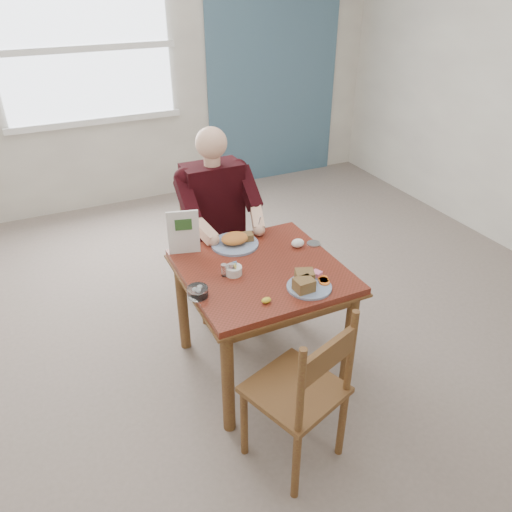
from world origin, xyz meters
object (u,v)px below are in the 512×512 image
table (262,284)px  diner (217,211)px  chair_near (302,393)px  far_plate (236,241)px  chair_far (214,247)px  near_plate (307,283)px

table → diner: bearing=90.0°
table → chair_near: size_ratio=0.97×
chair_near → far_plate: size_ratio=2.68×
diner → far_plate: bearing=-94.3°
chair_far → diner: 0.34m
chair_far → table: bearing=-90.0°
chair_far → far_plate: 0.57m
diner → near_plate: size_ratio=4.98×
chair_far → near_plate: size_ratio=3.42×
table → chair_near: bearing=-100.5°
diner → far_plate: diner is taller
table → chair_far: size_ratio=0.97×
chair_far → far_plate: chair_far is taller
table → chair_far: 0.81m
chair_far → near_plate: bearing=-83.0°
far_plate → diner: bearing=85.7°
table → far_plate: size_ratio=2.60×
table → chair_near: (-0.14, -0.73, -0.16)m
far_plate → table: bearing=-84.8°
table → diner: (0.00, 0.71, 0.17)m
chair_far → chair_near: 1.54m
diner → far_plate: size_ratio=3.91×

